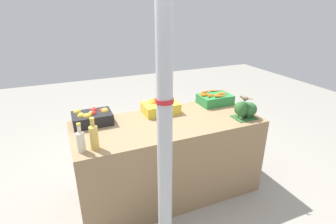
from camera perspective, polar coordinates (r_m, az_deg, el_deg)
The scene contains 10 objects.
ground_plane at distance 3.04m, azimuth 0.00°, elevation -16.57°, with size 10.00×10.00×0.00m, color gray.
market_table at distance 2.79m, azimuth 0.00°, elevation -9.88°, with size 1.86×0.79×0.84m, color #937551.
support_pole at distance 1.73m, azimuth -0.75°, elevation -1.22°, with size 0.12×0.12×2.44m.
apple_crate at distance 2.63m, azimuth -16.16°, elevation -1.10°, with size 0.37×0.26×0.14m.
orange_crate at distance 2.79m, azimuth -1.52°, elevation 1.20°, with size 0.37×0.26×0.14m.
carrot_crate at distance 3.08m, azimuth 10.15°, elevation 2.84°, with size 0.37×0.27×0.14m.
broccoli_pile at distance 2.76m, azimuth 16.44°, elevation 0.59°, with size 0.24×0.19×0.19m.
juice_bottle_cloudy at distance 2.15m, azimuth -18.49°, elevation -5.83°, with size 0.06×0.06×0.24m.
juice_bottle_golden at distance 2.15m, azimuth -15.83°, elevation -5.04°, with size 0.07×0.07×0.27m.
sparrow_bird at distance 2.69m, azimuth 16.36°, elevation 2.93°, with size 0.09×0.12×0.05m.
Camera 1 is at (-0.93, -2.17, 1.92)m, focal length 28.00 mm.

